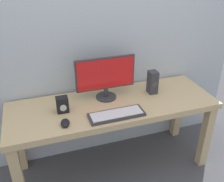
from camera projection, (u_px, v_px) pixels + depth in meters
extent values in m
plane|color=#4C4C51|center=(113.00, 165.00, 2.53)|extent=(6.00, 6.00, 0.00)
cube|color=#B2BCC6|center=(100.00, 1.00, 2.10)|extent=(2.81, 0.04, 3.00)
cube|color=tan|center=(113.00, 106.00, 2.20)|extent=(1.79, 0.61, 0.05)
cube|color=tan|center=(19.00, 181.00, 1.93)|extent=(0.08, 0.08, 0.66)
cube|color=tan|center=(205.00, 137.00, 2.40)|extent=(0.08, 0.08, 0.66)
cube|color=tan|center=(18.00, 140.00, 2.35)|extent=(0.08, 0.08, 0.66)
cube|color=tan|center=(177.00, 109.00, 2.81)|extent=(0.08, 0.08, 0.66)
cylinder|color=#333338|center=(106.00, 97.00, 2.27)|extent=(0.18, 0.18, 0.02)
cylinder|color=#333338|center=(106.00, 92.00, 2.24)|extent=(0.04, 0.04, 0.09)
cube|color=#333338|center=(105.00, 73.00, 2.17)|extent=(0.52, 0.02, 0.29)
cube|color=red|center=(106.00, 74.00, 2.16)|extent=(0.50, 0.01, 0.26)
cube|color=#333338|center=(117.00, 115.00, 2.01)|extent=(0.45, 0.16, 0.02)
cube|color=silver|center=(117.00, 113.00, 2.01)|extent=(0.41, 0.13, 0.00)
ellipsoid|color=black|center=(65.00, 123.00, 1.90)|extent=(0.08, 0.11, 0.04)
cube|color=#333338|center=(153.00, 82.00, 2.31)|extent=(0.08, 0.09, 0.21)
cylinder|color=#3F3F44|center=(155.00, 84.00, 2.27)|extent=(0.05, 0.00, 0.05)
cube|color=black|center=(62.00, 104.00, 2.04)|extent=(0.09, 0.08, 0.13)
cylinder|color=silver|center=(63.00, 108.00, 2.01)|extent=(0.05, 0.01, 0.05)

